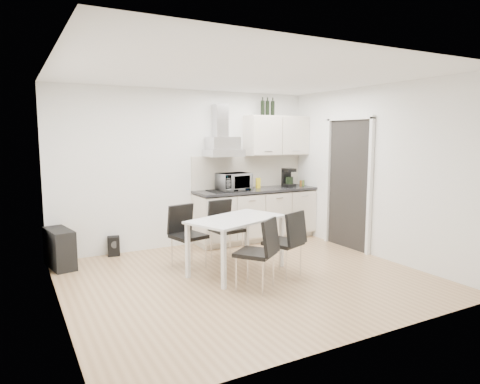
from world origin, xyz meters
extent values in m
plane|color=tan|center=(0.00, 0.00, 0.00)|extent=(4.50, 4.50, 0.00)
cube|color=white|center=(0.00, 2.00, 1.30)|extent=(4.50, 0.10, 2.60)
cube|color=white|center=(0.00, -2.00, 1.30)|extent=(4.50, 0.10, 2.60)
cube|color=white|center=(-2.25, 0.00, 1.30)|extent=(0.10, 4.00, 2.60)
cube|color=white|center=(2.25, 0.00, 1.30)|extent=(0.10, 4.00, 2.60)
plane|color=white|center=(0.00, 0.00, 2.60)|extent=(4.50, 4.50, 0.00)
cube|color=white|center=(2.21, 0.55, 1.05)|extent=(0.08, 1.04, 2.10)
cube|color=beige|center=(1.15, 1.74, 0.05)|extent=(2.16, 0.52, 0.10)
cube|color=white|center=(1.15, 1.70, 0.48)|extent=(2.20, 0.60, 0.76)
cube|color=#262629|center=(1.15, 1.69, 0.90)|extent=(2.22, 0.64, 0.04)
cube|color=beige|center=(1.15, 1.99, 1.21)|extent=(2.20, 0.02, 0.58)
cube|color=white|center=(1.65, 1.82, 1.85)|extent=(1.20, 0.35, 0.70)
cube|color=silver|center=(0.55, 1.78, 1.65)|extent=(0.60, 0.46, 0.30)
cube|color=silver|center=(0.55, 1.89, 2.10)|extent=(0.22, 0.20, 0.55)
imported|color=silver|center=(0.69, 1.68, 1.10)|extent=(0.57, 0.35, 0.37)
cube|color=yellow|center=(1.25, 1.80, 1.01)|extent=(0.08, 0.04, 0.18)
cylinder|color=brown|center=(2.08, 1.65, 0.98)|extent=(0.04, 0.04, 0.11)
cylinder|color=#4C6626|center=(2.14, 1.65, 0.98)|extent=(0.04, 0.04, 0.11)
cylinder|color=black|center=(1.35, 1.82, 2.36)|extent=(0.07, 0.07, 0.32)
cylinder|color=black|center=(1.45, 1.82, 2.36)|extent=(0.07, 0.07, 0.32)
cylinder|color=black|center=(1.56, 1.82, 2.36)|extent=(0.07, 0.07, 0.32)
cube|color=white|center=(0.00, 0.28, 0.73)|extent=(1.47, 1.15, 0.03)
cube|color=white|center=(-0.45, -0.23, 0.36)|extent=(0.06, 0.06, 0.72)
cube|color=white|center=(0.67, 0.19, 0.36)|extent=(0.06, 0.06, 0.72)
cube|color=white|center=(-0.67, 0.37, 0.36)|extent=(0.06, 0.06, 0.72)
cube|color=white|center=(0.45, 0.79, 0.36)|extent=(0.06, 0.06, 0.72)
cube|color=black|center=(-2.09, 1.65, 0.27)|extent=(0.39, 0.70, 0.55)
cube|color=gold|center=(-1.95, 1.65, 0.47)|extent=(0.12, 0.59, 0.09)
cube|color=black|center=(-1.30, 1.90, 0.15)|extent=(0.21, 0.19, 0.30)
camera|label=1|loc=(-2.66, -4.70, 1.85)|focal=32.00mm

